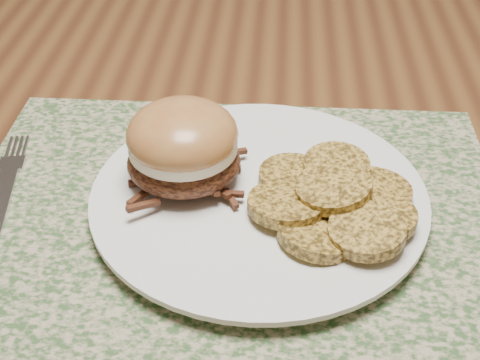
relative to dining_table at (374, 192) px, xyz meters
name	(u,v)px	position (x,y,z in m)	size (l,w,h in m)	color
dining_table	(374,192)	(0.00, 0.00, 0.00)	(1.50, 0.90, 0.75)	brown
placemat	(233,210)	(-0.14, -0.14, 0.08)	(0.45, 0.33, 0.00)	#33512A
dinner_plate	(259,199)	(-0.12, -0.13, 0.09)	(0.26, 0.26, 0.02)	white
pork_sandwich	(183,146)	(-0.18, -0.12, 0.13)	(0.10, 0.10, 0.07)	black
roasted_potatoes	(335,200)	(-0.06, -0.15, 0.11)	(0.16, 0.16, 0.03)	#B28A34
fork	(2,197)	(-0.33, -0.14, 0.09)	(0.05, 0.19, 0.00)	#B6B5BC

